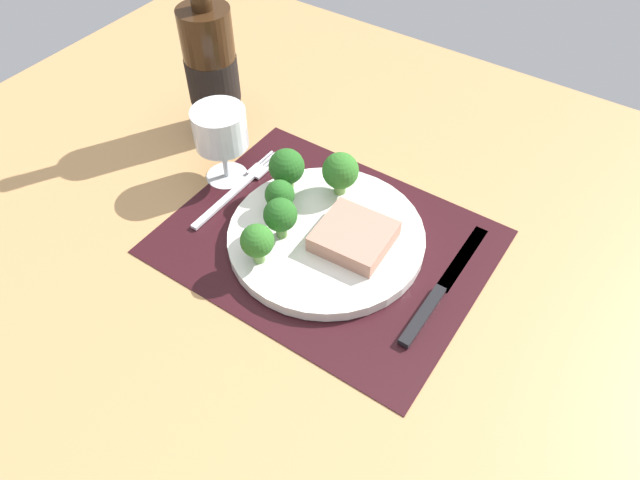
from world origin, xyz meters
TOP-DOWN VIEW (x-y plane):
  - ground_plane at (0.00, 0.00)cm, footprint 140.00×110.00cm
  - placemat at (0.00, 0.00)cm, footprint 41.91×32.86cm
  - plate at (0.00, 0.00)cm, footprint 26.51×26.51cm
  - steak at (3.95, 0.56)cm, footprint 9.84×9.46cm
  - broccoli_front_edge at (-7.58, 0.01)cm, footprint 4.08×4.08cm
  - broccoli_center at (-4.64, -3.72)cm, footprint 4.45×4.45cm
  - broccoli_near_steak at (-9.62, 4.42)cm, footprint 5.06×5.06cm
  - broccoli_near_fork at (-2.84, 7.74)cm, footprint 5.14×5.14cm
  - broccoli_back_left at (-4.47, -8.78)cm, footprint 4.30×4.30cm
  - fork at (-16.35, 1.42)cm, footprint 2.40×19.20cm
  - knife at (16.62, 0.53)cm, footprint 1.80×23.00cm
  - wine_bottle at (-28.87, 11.73)cm, footprint 7.99×7.99cm
  - wine_glass at (-19.85, 2.79)cm, footprint 7.72×7.72cm

SIDE VIEW (x-z plane):
  - ground_plane at x=0.00cm, z-range -3.00..0.00cm
  - placemat at x=0.00cm, z-range 0.00..0.30cm
  - fork at x=-16.35cm, z-range 0.30..0.80cm
  - knife at x=16.62cm, z-range 0.20..1.00cm
  - plate at x=0.00cm, z-range 0.30..1.90cm
  - steak at x=3.95cm, z-range 1.90..4.25cm
  - broccoli_front_edge at x=-7.58cm, z-range 2.23..7.22cm
  - broccoli_back_left at x=-4.47cm, z-range 2.51..8.31cm
  - broccoli_near_steak at x=-9.62cm, z-range 2.41..8.72cm
  - broccoli_center at x=-4.64cm, z-range 2.58..8.67cm
  - broccoli_near_fork at x=-2.84cm, z-range 2.48..8.98cm
  - wine_glass at x=-19.85cm, z-range 2.35..14.16cm
  - wine_bottle at x=-28.87cm, z-range -4.47..25.70cm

